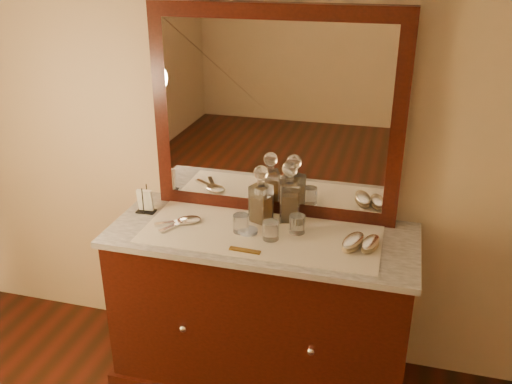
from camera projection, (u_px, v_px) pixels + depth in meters
dresser_cabinet at (261, 310)px, 2.76m from camera, size 1.40×0.55×0.82m
dresser_plinth at (261, 368)px, 2.91m from camera, size 1.46×0.59×0.08m
knob_left at (183, 329)px, 2.56m from camera, size 0.04×0.04×0.04m
knob_right at (311, 351)px, 2.42m from camera, size 0.04×0.04×0.04m
marble_top at (262, 235)px, 2.59m from camera, size 1.44×0.59×0.03m
mirror_frame at (275, 114)px, 2.59m from camera, size 1.20×0.08×1.00m
mirror_glass at (274, 116)px, 2.56m from camera, size 1.06×0.01×0.86m
lace_runner at (261, 234)px, 2.56m from camera, size 1.10×0.45×0.00m
pin_dish at (248, 231)px, 2.57m from camera, size 0.11×0.11×0.02m
comb at (245, 250)px, 2.41m from camera, size 0.14×0.03×0.01m
napkin_rack at (145, 202)px, 2.76m from camera, size 0.10×0.06×0.14m
decanter_left at (261, 200)px, 2.64m from camera, size 0.11×0.11×0.29m
decanter_right at (289, 198)px, 2.65m from camera, size 0.11×0.11×0.30m
brush_near at (353, 242)px, 2.44m from camera, size 0.12×0.19×0.05m
brush_far at (370, 244)px, 2.43m from camera, size 0.10×0.16×0.04m
hand_mirror_outer at (183, 221)px, 2.66m from camera, size 0.14×0.21×0.02m
hand_mirror_inner at (186, 220)px, 2.67m from camera, size 0.22×0.17×0.02m
tumblers at (270, 226)px, 2.54m from camera, size 0.33×0.17×0.09m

